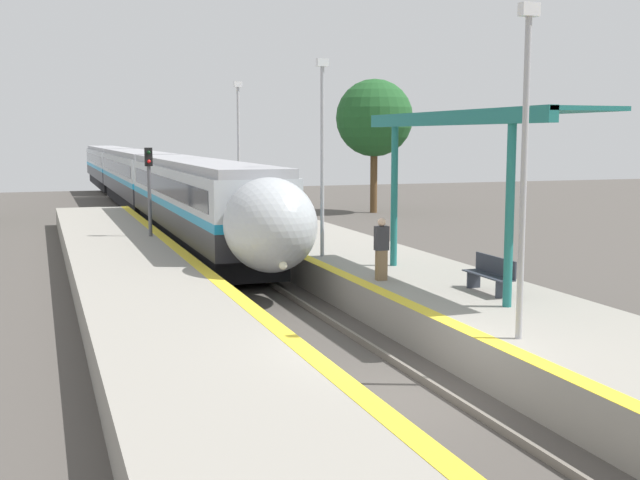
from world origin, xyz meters
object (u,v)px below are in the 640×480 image
person_waiting (381,248)px  railway_signal (149,192)px  train (139,176)px  lamppost_near (524,153)px  lamppost_far (239,143)px  platform_bench (491,273)px  lamppost_mid (322,146)px

person_waiting → railway_signal: size_ratio=0.39×
train → railway_signal: bearing=-95.6°
person_waiting → lamppost_near: bearing=-90.3°
person_waiting → railway_signal: (-4.54, 11.68, 0.84)m
lamppost_far → platform_bench: bearing=-84.1°
railway_signal → platform_bench: bearing=-65.6°
lamppost_mid → train: bearing=94.6°
train → person_waiting: 33.75m
person_waiting → lamppost_far: lamppost_far is taller
train → lamppost_near: size_ratio=10.58×
platform_bench → lamppost_mid: 7.90m
lamppost_mid → lamppost_far: 11.17m
lamppost_far → lamppost_near: bearing=-90.0°
train → lamppost_mid: bearing=-85.4°
platform_bench → lamppost_near: bearing=-114.7°
train → lamppost_near: lamppost_near is taller
platform_bench → person_waiting: person_waiting is taller
railway_signal → person_waiting: bearing=-68.8°
lamppost_near → platform_bench: bearing=65.3°
person_waiting → lamppost_near: lamppost_near is taller
train → person_waiting: (2.38, -33.66, -0.37)m
lamppost_far → person_waiting: bearing=-89.9°
train → lamppost_mid: size_ratio=10.58×
lamppost_near → lamppost_far: size_ratio=1.00×
train → lamppost_mid: (2.34, -29.07, 2.27)m
train → platform_bench: size_ratio=36.55×
lamppost_near → lamppost_far: same height
lamppost_mid → lamppost_far: size_ratio=1.00×
train → platform_bench: train is taller
person_waiting → lamppost_far: 15.98m
person_waiting → railway_signal: bearing=111.2°
railway_signal → lamppost_mid: size_ratio=0.70×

